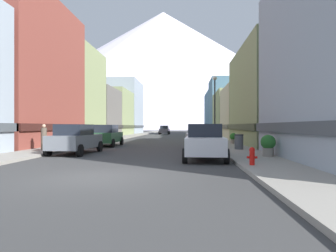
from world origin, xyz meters
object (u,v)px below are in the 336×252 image
(fire_hydrant_near, at_px, (252,155))
(pedestrian_0, at_px, (44,138))
(potted_plant_1, at_px, (233,138))
(car_left_0, at_px, (76,139))
(potted_plant_2, at_px, (73,137))
(car_driving_1, at_px, (165,130))
(car_left_1, at_px, (106,135))
(trash_bin_right, at_px, (239,142))
(car_right_1, at_px, (199,137))
(car_driving_0, at_px, (164,130))
(potted_plant_0, at_px, (268,144))
(streetlamp_right, at_px, (215,99))
(car_right_0, at_px, (205,142))

(fire_hydrant_near, xyz_separation_m, pedestrian_0, (-11.70, 6.59, 0.39))
(potted_plant_1, bearing_deg, car_left_0, -141.39)
(potted_plant_1, relative_size, potted_plant_2, 0.94)
(fire_hydrant_near, xyz_separation_m, potted_plant_1, (1.55, 14.28, 0.12))
(pedestrian_0, bearing_deg, car_driving_1, 83.74)
(car_left_1, distance_m, potted_plant_2, 3.31)
(trash_bin_right, bearing_deg, car_left_0, -167.47)
(car_right_1, bearing_deg, car_driving_0, 98.11)
(car_left_0, height_order, car_right_1, same)
(trash_bin_right, distance_m, potted_plant_0, 4.57)
(car_driving_1, xyz_separation_m, fire_hydrant_near, (7.05, -49.00, -0.37))
(potted_plant_1, bearing_deg, fire_hydrant_near, -96.19)
(potted_plant_1, bearing_deg, car_right_1, -127.37)
(car_right_1, bearing_deg, potted_plant_0, -64.49)
(potted_plant_2, bearing_deg, fire_hydrant_near, -46.87)
(pedestrian_0, bearing_deg, potted_plant_2, 96.39)
(streetlamp_right, bearing_deg, potted_plant_2, -177.30)
(fire_hydrant_near, xyz_separation_m, potted_plant_2, (-12.45, 13.29, 0.16))
(car_left_1, relative_size, car_right_1, 1.00)
(trash_bin_right, distance_m, potted_plant_2, 14.39)
(car_driving_0, distance_m, car_driving_1, 0.99)
(car_right_0, height_order, potted_plant_1, car_right_0)
(car_right_0, xyz_separation_m, car_driving_1, (-5.40, 45.83, 0.00))
(potted_plant_2, bearing_deg, pedestrian_0, -83.61)
(car_right_0, relative_size, car_driving_1, 1.02)
(car_driving_0, bearing_deg, fire_hydrant_near, -81.65)
(fire_hydrant_near, bearing_deg, car_left_1, 126.58)
(car_driving_1, bearing_deg, potted_plant_0, -79.32)
(pedestrian_0, bearing_deg, fire_hydrant_near, -29.38)
(car_right_1, relative_size, fire_hydrant_near, 6.31)
(car_right_1, distance_m, car_driving_1, 39.27)
(car_right_0, height_order, trash_bin_right, car_right_0)
(car_left_1, bearing_deg, car_driving_1, 86.56)
(fire_hydrant_near, xyz_separation_m, streetlamp_right, (-0.10, 13.87, 3.46))
(pedestrian_0, bearing_deg, streetlamp_right, 32.13)
(car_driving_0, relative_size, streetlamp_right, 0.75)
(car_left_0, bearing_deg, car_right_1, 30.28)
(pedestrian_0, bearing_deg, potted_plant_1, 30.14)
(potted_plant_1, relative_size, streetlamp_right, 0.16)
(car_left_0, distance_m, potted_plant_1, 13.83)
(car_right_0, relative_size, streetlamp_right, 0.76)
(car_right_1, xyz_separation_m, potted_plant_1, (3.20, 4.19, -0.25))
(car_left_0, relative_size, car_driving_1, 1.01)
(car_left_0, distance_m, streetlamp_right, 12.68)
(car_left_1, height_order, pedestrian_0, pedestrian_0)
(fire_hydrant_near, relative_size, potted_plant_2, 0.72)
(car_left_1, distance_m, fire_hydrant_near, 15.52)
(trash_bin_right, bearing_deg, potted_plant_1, 84.18)
(fire_hydrant_near, bearing_deg, streetlamp_right, 90.41)
(car_left_0, xyz_separation_m, fire_hydrant_near, (9.25, -5.65, -0.37))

